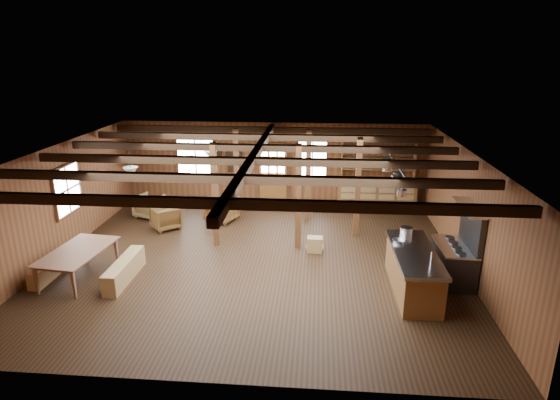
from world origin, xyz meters
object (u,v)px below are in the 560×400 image
at_px(kitchen_island, 413,271).
at_px(armchair_a, 165,217).
at_px(dining_table, 81,264).
at_px(armchair_b, 222,209).
at_px(commercial_range, 456,256).
at_px(armchair_c, 149,206).

height_order(kitchen_island, armchair_a, kitchen_island).
relative_size(kitchen_island, dining_table, 1.29).
height_order(dining_table, armchair_b, armchair_b).
bearing_deg(commercial_range, armchair_a, 160.90).
distance_m(dining_table, armchair_b, 4.72).
xyz_separation_m(kitchen_island, dining_table, (-7.50, -0.02, -0.14)).
bearing_deg(armchair_c, kitchen_island, 170.95).
bearing_deg(commercial_range, armchair_b, 150.65).
height_order(kitchen_island, armchair_b, kitchen_island).
bearing_deg(armchair_a, commercial_range, 121.44).
relative_size(commercial_range, dining_table, 0.92).
bearing_deg(armchair_a, dining_table, 34.07).
xyz_separation_m(dining_table, armchair_b, (2.48, 4.02, 0.04)).
xyz_separation_m(dining_table, armchair_c, (0.12, 4.20, 0.01)).
relative_size(armchair_a, armchair_b, 0.91).
distance_m(kitchen_island, armchair_b, 6.42).
distance_m(kitchen_island, dining_table, 7.50).
distance_m(dining_table, armchair_c, 4.20).
relative_size(kitchen_island, armchair_a, 3.31).
bearing_deg(armchair_c, armchair_a, 151.09).
height_order(commercial_range, dining_table, commercial_range).
bearing_deg(dining_table, kitchen_island, -83.77).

